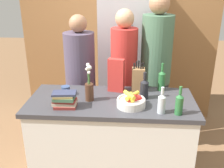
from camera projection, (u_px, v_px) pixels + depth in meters
name	position (u px, v px, depth m)	size (l,w,h in m)	color
kitchen_island	(111.00, 144.00, 2.49)	(1.48, 0.65, 0.92)	silver
back_wall_wood	(119.00, 28.00, 3.60)	(2.68, 0.12, 2.60)	olive
refrigerator	(130.00, 61.00, 3.39)	(0.76, 0.63, 1.88)	#B7B7BC
fruit_bowl	(132.00, 101.00, 2.19)	(0.24, 0.24, 0.12)	silver
knife_block	(138.00, 79.00, 2.48)	(0.12, 0.10, 0.29)	olive
flower_vase	(89.00, 88.00, 2.28)	(0.08, 0.08, 0.34)	#4C2D1E
cereal_box	(116.00, 75.00, 2.45)	(0.16, 0.09, 0.32)	red
coffee_mug	(66.00, 91.00, 2.41)	(0.08, 0.11, 0.08)	#334770
book_stack	(65.00, 100.00, 2.17)	(0.20, 0.14, 0.13)	maroon
bottle_oil	(162.00, 103.00, 2.07)	(0.06, 0.06, 0.22)	#B2BCC1
bottle_vinegar	(179.00, 104.00, 2.04)	(0.06, 0.06, 0.24)	#286633
bottle_wine	(144.00, 88.00, 2.32)	(0.07, 0.07, 0.25)	black
bottle_water	(162.00, 80.00, 2.49)	(0.07, 0.07, 0.27)	#286633
person_at_sink	(81.00, 79.00, 2.90)	(0.33, 0.33, 1.59)	#383842
person_in_blue	(124.00, 76.00, 2.83)	(0.28, 0.28, 1.65)	#383842
person_in_red_tee	(155.00, 68.00, 2.85)	(0.33, 0.33, 1.80)	#383842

